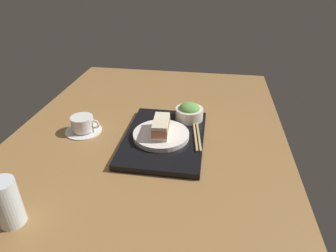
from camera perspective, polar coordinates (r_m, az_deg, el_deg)
ground_plane at (r=109.76cm, az=-3.78°, el=-2.29°), size 140.00×100.00×3.00cm
serving_tray at (r=104.57cm, az=-0.69°, el=-2.35°), size 39.73×27.59×2.13cm
sandwich_plate at (r=102.76cm, az=-1.35°, el=-1.73°), size 19.66×19.66×1.71cm
sandwich_near at (r=98.48cm, az=-1.55°, el=-0.87°), size 6.63×5.64×5.30cm
sandwich_far at (r=103.51cm, az=-1.20°, el=0.72°), size 6.48×5.85×5.11cm
salad_bowl at (r=113.41cm, az=4.16°, el=2.74°), size 10.65×10.65×6.77cm
chopsticks_pair at (r=104.33cm, az=5.62°, el=-1.67°), size 20.80×4.78×0.70cm
coffee_cup at (r=113.82cm, az=-16.19°, el=0.21°), size 13.51×13.51×6.08cm
drinking_glass at (r=81.60cm, az=-28.83°, el=-12.92°), size 6.46×6.46×12.69cm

